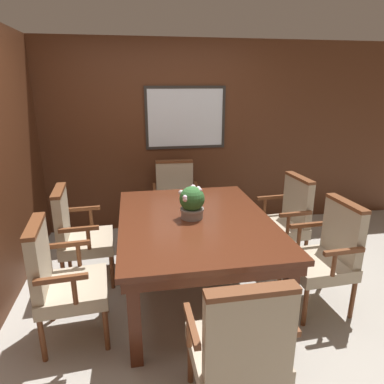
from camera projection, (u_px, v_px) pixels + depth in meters
The scene contains 10 objects.
ground_plane at pixel (186, 302), 3.14m from camera, with size 14.00×14.00×0.00m, color #A39E93.
wall_back at pixel (163, 138), 4.49m from camera, with size 7.20×0.08×2.45m.
dining_table at pixel (195, 227), 3.09m from camera, with size 1.34×1.79×0.76m.
chair_left_far at pixel (78, 232), 3.34m from camera, with size 0.53×0.59×0.98m.
chair_left_near at pixel (61, 278), 2.56m from camera, with size 0.54×0.60×0.98m.
chair_right_near at pixel (327, 252), 2.96m from camera, with size 0.53×0.59×0.98m.
chair_head_far at pixel (176, 197), 4.37m from camera, with size 0.59×0.53×0.98m.
chair_right_far at pixel (285, 217), 3.72m from camera, with size 0.54×0.59×0.98m.
chair_head_near at pixel (240, 346), 1.90m from camera, with size 0.57×0.51×0.98m.
potted_plant at pixel (192, 202), 3.03m from camera, with size 0.22×0.23×0.29m.
Camera 1 is at (-0.40, -2.65, 1.92)m, focal length 32.00 mm.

